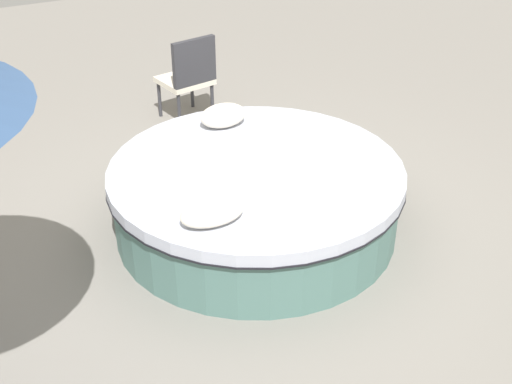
# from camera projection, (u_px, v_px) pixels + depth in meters

# --- Properties ---
(ground_plane) EXTENTS (16.00, 16.00, 0.00)m
(ground_plane) POSITION_uv_depth(u_px,v_px,m) (256.00, 228.00, 5.79)
(ground_plane) COLOR gray
(round_bed) EXTENTS (2.45, 2.45, 0.60)m
(round_bed) POSITION_uv_depth(u_px,v_px,m) (256.00, 197.00, 5.63)
(round_bed) COLOR #4C726B
(round_bed) RESTS_ON ground_plane
(throw_pillow_0) EXTENTS (0.43, 0.29, 0.21)m
(throw_pillow_0) POSITION_uv_depth(u_px,v_px,m) (223.00, 115.00, 6.09)
(throw_pillow_0) COLOR silver
(throw_pillow_0) RESTS_ON round_bed
(throw_pillow_1) EXTENTS (0.48, 0.30, 0.16)m
(throw_pillow_1) POSITION_uv_depth(u_px,v_px,m) (212.00, 212.00, 4.75)
(throw_pillow_1) COLOR silver
(throw_pillow_1) RESTS_ON round_bed
(patio_chair) EXTENTS (0.60, 0.58, 0.98)m
(patio_chair) POSITION_uv_depth(u_px,v_px,m) (189.00, 74.00, 7.37)
(patio_chair) COLOR #333338
(patio_chair) RESTS_ON ground_plane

